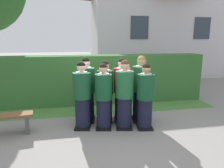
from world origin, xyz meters
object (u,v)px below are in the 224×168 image
student_rear_row_1 (105,93)px  student_front_row_2 (124,96)px  student_front_row_0 (82,97)px  student_rear_row_0 (87,91)px  wooden_bench (0,121)px  student_in_red_blazer (122,91)px  student_rear_row_3 (140,90)px  student_front_row_1 (104,98)px  student_front_row_3 (145,98)px

student_rear_row_1 → student_front_row_2: bearing=-53.5°
student_front_row_0 → student_rear_row_1: 0.71m
student_rear_row_0 → student_rear_row_1: bearing=-12.0°
student_rear_row_0 → wooden_bench: bearing=-164.3°
student_front_row_0 → student_in_red_blazer: bearing=16.5°
student_rear_row_3 → wooden_bench: student_rear_row_3 is taller
student_rear_row_1 → student_rear_row_3: 0.93m
student_rear_row_0 → student_in_red_blazer: 0.93m
student_front_row_0 → wooden_bench: bearing=-176.7°
student_front_row_1 → student_in_red_blazer: bearing=37.4°
student_in_red_blazer → student_rear_row_3: 0.49m
student_in_red_blazer → student_front_row_3: bearing=-54.2°
wooden_bench → student_front_row_0: bearing=3.3°
student_front_row_0 → student_front_row_3: (1.49, -0.29, -0.02)m
student_front_row_2 → wooden_bench: bearing=178.7°
student_rear_row_0 → student_front_row_2: bearing=-35.8°
student_front_row_0 → student_rear_row_3: bearing=7.7°
student_front_row_3 → student_rear_row_1: bearing=143.9°
student_front_row_1 → wooden_bench: size_ratio=1.11×
student_in_red_blazer → student_rear_row_3: size_ratio=0.97×
student_rear_row_3 → student_front_row_0: bearing=-172.3°
student_front_row_3 → student_front_row_2: bearing=166.8°
student_rear_row_1 → wooden_bench: 2.53m
student_front_row_2 → student_front_row_3: (0.49, -0.11, -0.04)m
student_front_row_2 → student_front_row_1: bearing=172.4°
student_front_row_1 → student_front_row_2: bearing=-7.6°
wooden_bench → student_rear_row_1: bearing=10.5°
student_front_row_2 → student_in_red_blazer: 0.49m
student_front_row_0 → student_in_red_blazer: (1.05, 0.31, 0.02)m
student_front_row_2 → student_rear_row_1: student_front_row_2 is taller
wooden_bench → student_rear_row_0: bearing=15.7°
student_front_row_1 → student_front_row_2: size_ratio=0.95×
student_rear_row_0 → student_rear_row_3: 1.42m
student_rear_row_3 → wooden_bench: 3.42m
student_front_row_1 → student_rear_row_3: bearing=17.1°
student_front_row_0 → wooden_bench: student_front_row_0 is taller
student_front_row_2 → student_rear_row_1: size_ratio=1.04×
student_front_row_0 → student_rear_row_0: size_ratio=0.97×
student_front_row_2 → student_rear_row_3: student_rear_row_3 is taller
student_front_row_2 → student_front_row_0: bearing=170.2°
student_front_row_2 → wooden_bench: 2.88m
student_front_row_1 → student_rear_row_1: (0.11, 0.46, 0.01)m
student_front_row_3 → student_in_red_blazer: size_ratio=0.95×
student_rear_row_0 → wooden_bench: student_rear_row_0 is taller
student_rear_row_1 → wooden_bench: size_ratio=1.12×
wooden_bench → student_front_row_1: bearing=0.0°
student_rear_row_0 → student_front_row_1: bearing=-56.6°
student_front_row_3 → student_rear_row_0: 1.54m
student_front_row_3 → student_rear_row_1: (-0.87, 0.64, 0.01)m
student_front_row_0 → student_front_row_1: student_front_row_0 is taller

